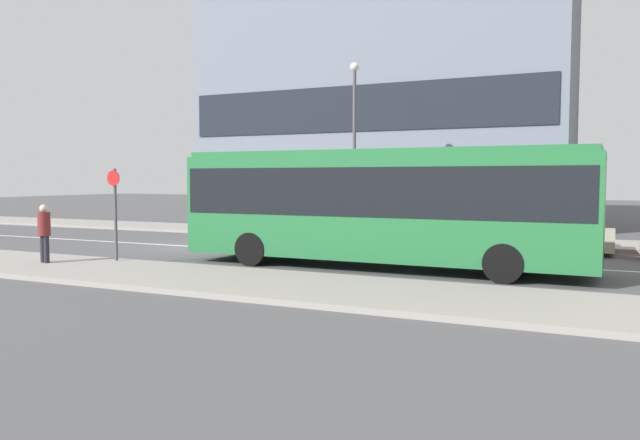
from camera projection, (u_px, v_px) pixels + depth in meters
name	position (u px, v px, depth m)	size (l,w,h in m)	color
ground_plane	(199.00, 247.00, 22.71)	(120.00, 120.00, 0.00)	#4F4F51
sidewalk_near	(62.00, 267.00, 17.07)	(44.00, 3.50, 0.13)	gray
sidewalk_far	(282.00, 232.00, 28.35)	(44.00, 3.50, 0.13)	gray
lane_centerline	(199.00, 247.00, 22.71)	(41.80, 0.16, 0.01)	silver
apartment_block_left_tower	(381.00, 23.00, 32.70)	(19.07, 6.99, 21.29)	slate
city_bus	(381.00, 201.00, 17.24)	(11.31, 2.65, 3.26)	#236B38
parked_car_0	(548.00, 233.00, 20.94)	(4.03, 1.71, 1.44)	#A39E84
pedestrian_near_stop	(44.00, 230.00, 17.44)	(0.34, 0.34, 1.63)	#23232D
bus_stop_sign	(115.00, 207.00, 17.86)	(0.44, 0.12, 2.64)	#4C4C51
street_lamp	(354.00, 131.00, 25.35)	(0.36, 0.36, 7.05)	#4C4C51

